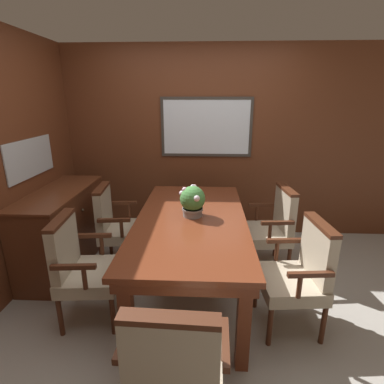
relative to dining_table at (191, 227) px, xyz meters
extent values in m
plane|color=#A39E93|center=(0.04, -0.27, -0.67)|extent=(14.00, 14.00, 0.00)
cube|color=#5B2D19|center=(0.04, 1.39, 0.56)|extent=(7.20, 0.06, 2.45)
cube|color=white|center=(0.13, 1.35, 0.78)|extent=(1.10, 0.01, 0.68)
cube|color=#38332D|center=(0.13, 1.34, 1.14)|extent=(1.17, 0.02, 0.04)
cube|color=#38332D|center=(0.13, 1.34, 0.43)|extent=(1.17, 0.02, 0.04)
cube|color=#38332D|center=(-0.44, 1.34, 0.78)|extent=(0.04, 0.02, 0.68)
cube|color=#38332D|center=(0.69, 1.34, 0.78)|extent=(0.03, 0.02, 0.68)
cube|color=#B2BCC1|center=(-1.67, 0.38, 0.56)|extent=(0.01, 0.82, 0.39)
cube|color=maroon|center=(-0.40, -0.89, -0.31)|extent=(0.09, 0.09, 0.71)
cube|color=maroon|center=(0.40, -0.89, -0.31)|extent=(0.09, 0.09, 0.71)
cube|color=maroon|center=(-0.40, 0.89, -0.31)|extent=(0.09, 0.09, 0.71)
cube|color=maroon|center=(0.40, 0.89, -0.31)|extent=(0.09, 0.09, 0.71)
cube|color=maroon|center=(0.00, 0.00, 0.00)|extent=(0.94, 1.94, 0.09)
cube|color=maroon|center=(0.00, 0.00, 0.07)|extent=(1.00, 2.00, 0.04)
cylinder|color=#472314|center=(0.56, 0.64, -0.50)|extent=(0.04, 0.04, 0.34)
cylinder|color=#472314|center=(0.60, 0.21, -0.50)|extent=(0.04, 0.04, 0.34)
cylinder|color=#472314|center=(0.97, 0.69, -0.50)|extent=(0.04, 0.04, 0.34)
cylinder|color=#472314|center=(1.01, 0.25, -0.50)|extent=(0.04, 0.04, 0.34)
cube|color=tan|center=(0.78, 0.45, -0.27)|extent=(0.52, 0.54, 0.11)
cube|color=tan|center=(0.98, 0.47, 0.00)|extent=(0.13, 0.46, 0.44)
cube|color=#472314|center=(0.98, 0.47, 0.24)|extent=(0.13, 0.46, 0.03)
cylinder|color=#472314|center=(0.72, 0.70, -0.12)|extent=(0.04, 0.04, 0.19)
cube|color=#472314|center=(0.79, 0.71, -0.03)|extent=(0.33, 0.07, 0.04)
cylinder|color=#472314|center=(0.77, 0.19, -0.12)|extent=(0.04, 0.04, 0.19)
cube|color=#472314|center=(0.84, 0.19, -0.03)|extent=(0.33, 0.07, 0.04)
cylinder|color=#472314|center=(-0.59, -0.63, -0.50)|extent=(0.04, 0.04, 0.34)
cylinder|color=#472314|center=(-0.63, -0.19, -0.50)|extent=(0.04, 0.04, 0.34)
cylinder|color=#472314|center=(-1.00, -0.66, -0.50)|extent=(0.04, 0.04, 0.34)
cylinder|color=#472314|center=(-1.04, -0.23, -0.50)|extent=(0.04, 0.04, 0.34)
cube|color=tan|center=(-0.82, -0.43, -0.27)|extent=(0.51, 0.54, 0.11)
cube|color=tan|center=(-1.01, -0.44, 0.00)|extent=(0.12, 0.46, 0.44)
cube|color=#472314|center=(-1.01, -0.44, 0.24)|extent=(0.13, 0.46, 0.03)
cylinder|color=#472314|center=(-0.76, -0.68, -0.12)|extent=(0.04, 0.04, 0.19)
cube|color=#472314|center=(-0.83, -0.69, -0.03)|extent=(0.33, 0.06, 0.04)
cylinder|color=#472314|center=(-0.80, -0.17, -0.12)|extent=(0.04, 0.04, 0.19)
cube|color=#472314|center=(-0.87, -0.17, -0.03)|extent=(0.33, 0.06, 0.04)
cylinder|color=#472314|center=(0.21, -1.10, -0.50)|extent=(0.04, 0.04, 0.34)
cylinder|color=#472314|center=(-0.23, -1.08, -0.50)|extent=(0.04, 0.04, 0.34)
cube|color=tan|center=(-0.02, -1.30, -0.27)|extent=(0.52, 0.49, 0.11)
cube|color=tan|center=(-0.02, -1.49, 0.00)|extent=(0.46, 0.10, 0.44)
cube|color=#472314|center=(-0.02, -1.49, 0.24)|extent=(0.46, 0.10, 0.03)
cylinder|color=#472314|center=(0.24, -1.27, -0.12)|extent=(0.04, 0.04, 0.19)
cube|color=#472314|center=(0.24, -1.34, -0.03)|extent=(0.05, 0.33, 0.04)
cylinder|color=#472314|center=(-0.27, -1.25, -0.12)|extent=(0.04, 0.04, 0.19)
cube|color=#472314|center=(-0.27, -1.32, -0.03)|extent=(0.05, 0.33, 0.04)
cylinder|color=#472314|center=(-0.55, 0.24, -0.50)|extent=(0.04, 0.04, 0.34)
cylinder|color=#472314|center=(-0.60, 0.68, -0.50)|extent=(0.04, 0.04, 0.34)
cylinder|color=#472314|center=(-0.96, 0.20, -0.50)|extent=(0.04, 0.04, 0.34)
cylinder|color=#472314|center=(-1.01, 0.64, -0.50)|extent=(0.04, 0.04, 0.34)
cube|color=tan|center=(-0.78, 0.44, -0.27)|extent=(0.52, 0.54, 0.11)
cube|color=tan|center=(-0.97, 0.42, 0.00)|extent=(0.12, 0.46, 0.44)
cube|color=#472314|center=(-0.97, 0.42, 0.24)|extent=(0.13, 0.46, 0.03)
cylinder|color=#472314|center=(-0.72, 0.19, -0.12)|extent=(0.04, 0.04, 0.19)
cube|color=#472314|center=(-0.79, 0.18, -0.03)|extent=(0.33, 0.07, 0.04)
cylinder|color=#472314|center=(-0.77, 0.70, -0.12)|extent=(0.04, 0.04, 0.19)
cube|color=#472314|center=(-0.84, 0.69, -0.03)|extent=(0.33, 0.07, 0.04)
cylinder|color=#472314|center=(0.59, -0.25, -0.50)|extent=(0.04, 0.04, 0.34)
cylinder|color=#472314|center=(0.63, -0.69, -0.50)|extent=(0.04, 0.04, 0.34)
cylinder|color=#472314|center=(1.00, -0.21, -0.50)|extent=(0.04, 0.04, 0.34)
cylinder|color=#472314|center=(1.04, -0.65, -0.50)|extent=(0.04, 0.04, 0.34)
cube|color=tan|center=(0.81, -0.45, -0.27)|extent=(0.51, 0.54, 0.11)
cube|color=tan|center=(1.01, -0.43, 0.00)|extent=(0.12, 0.46, 0.44)
cube|color=#472314|center=(1.01, -0.43, 0.24)|extent=(0.13, 0.46, 0.03)
cylinder|color=#472314|center=(0.76, -0.20, -0.12)|extent=(0.04, 0.04, 0.19)
cube|color=#472314|center=(0.83, -0.19, -0.03)|extent=(0.33, 0.06, 0.04)
cylinder|color=#472314|center=(0.80, -0.71, -0.12)|extent=(0.04, 0.04, 0.19)
cube|color=#472314|center=(0.87, -0.70, -0.03)|extent=(0.33, 0.06, 0.04)
cylinder|color=gray|center=(0.01, 0.04, 0.13)|extent=(0.18, 0.18, 0.08)
cylinder|color=gray|center=(0.01, 0.04, 0.16)|extent=(0.19, 0.19, 0.02)
sphere|color=#427F3D|center=(0.01, 0.04, 0.27)|extent=(0.23, 0.23, 0.23)
sphere|color=silver|center=(0.02, 0.10, 0.36)|extent=(0.05, 0.05, 0.05)
sphere|color=silver|center=(0.01, 0.08, 0.37)|extent=(0.04, 0.04, 0.04)
sphere|color=silver|center=(0.05, -0.05, 0.30)|extent=(0.06, 0.06, 0.06)
sphere|color=silver|center=(-0.09, 0.10, 0.27)|extent=(0.04, 0.04, 0.04)
sphere|color=silver|center=(-0.06, 0.04, 0.35)|extent=(0.05, 0.05, 0.05)
sphere|color=silver|center=(-0.09, 0.04, 0.31)|extent=(0.05, 0.05, 0.05)
cube|color=#512816|center=(-1.43, 0.38, -0.24)|extent=(0.47, 1.29, 0.85)
cube|color=#5B2D19|center=(-1.43, 0.38, 0.20)|extent=(0.49, 1.31, 0.02)
sphere|color=#4C422D|center=(-1.18, 0.38, 0.00)|extent=(0.03, 0.03, 0.03)
sphere|color=#4C422D|center=(-1.18, 0.09, -0.32)|extent=(0.03, 0.03, 0.03)
sphere|color=#4C422D|center=(-1.18, 0.67, -0.32)|extent=(0.03, 0.03, 0.03)
camera|label=1|loc=(0.13, -2.56, 1.16)|focal=28.00mm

